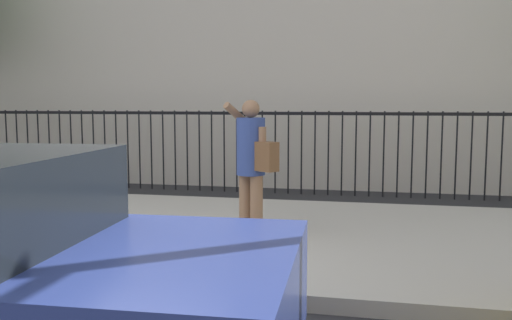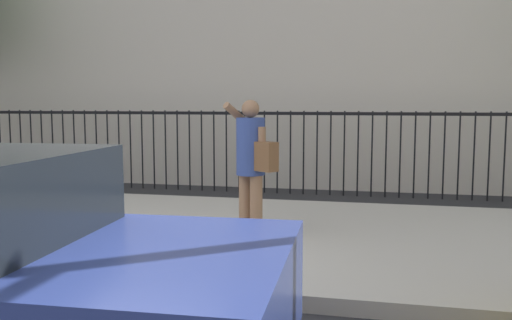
{
  "view_description": "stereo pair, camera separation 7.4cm",
  "coord_description": "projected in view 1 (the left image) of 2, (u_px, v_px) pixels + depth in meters",
  "views": [
    {
      "loc": [
        2.68,
        -4.34,
        1.75
      ],
      "look_at": [
        1.3,
        2.2,
        1.04
      ],
      "focal_mm": 37.91,
      "sensor_mm": 36.0,
      "label": 1
    },
    {
      "loc": [
        2.75,
        -4.33,
        1.75
      ],
      "look_at": [
        1.3,
        2.2,
        1.04
      ],
      "focal_mm": 37.91,
      "sensor_mm": 36.0,
      "label": 2
    }
  ],
  "objects": [
    {
      "name": "iron_fence",
      "position": [
        230.0,
        140.0,
        10.59
      ],
      "size": [
        12.03,
        0.04,
        1.6
      ],
      "color": "black",
      "rests_on": "ground"
    },
    {
      "name": "ground_plane",
      "position": [
        69.0,
        294.0,
        4.96
      ],
      "size": [
        60.0,
        60.0,
        0.0
      ],
      "primitive_type": "plane",
      "color": "#28282B"
    },
    {
      "name": "pedestrian_on_phone",
      "position": [
        252.0,
        158.0,
        6.41
      ],
      "size": [
        0.71,
        0.63,
        1.64
      ],
      "color": "#936B4C",
      "rests_on": "sidewalk"
    },
    {
      "name": "sidewalk",
      "position": [
        160.0,
        231.0,
        7.09
      ],
      "size": [
        28.0,
        4.4,
        0.15
      ],
      "primitive_type": "cube",
      "color": "#B2ADA3",
      "rests_on": "ground"
    }
  ]
}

